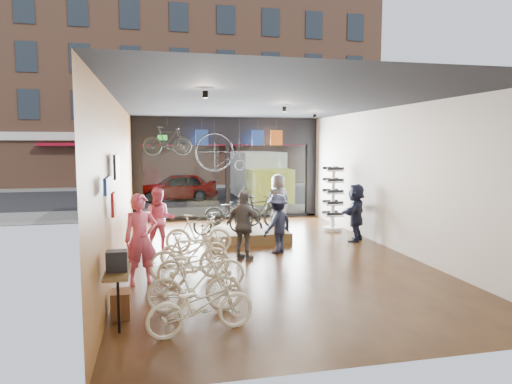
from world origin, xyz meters
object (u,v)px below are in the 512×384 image
object	(u,v)px
sunglasses_rack	(333,198)
display_bike_left	(221,219)
box_truck	(261,176)
floor_bike_2	(201,266)
floor_bike_1	(194,284)
street_car	(177,187)
penny_farthing	(223,153)
customer_3	(278,224)
customer_2	(244,225)
display_bike_mid	(258,213)
floor_bike_4	(194,248)
hung_bike	(167,141)
customer_0	(141,239)
customer_5	(356,212)
customer_1	(160,220)
floor_bike_0	(201,305)
floor_bike_5	(198,234)
floor_bike_3	(190,256)
customer_4	(278,200)
display_bike_right	(233,211)
display_platform	(245,235)

from	to	relation	value
sunglasses_rack	display_bike_left	bearing A→B (deg)	-162.68
box_truck	floor_bike_2	size ratio (longest dim) A/B	3.59
floor_bike_1	sunglasses_rack	distance (m)	8.16
street_car	penny_farthing	xyz separation A→B (m)	(1.25, -7.38, 1.82)
box_truck	customer_3	xyz separation A→B (m)	(-2.10, -10.87, -0.45)
street_car	customer_2	bearing A→B (deg)	4.76
floor_bike_2	customer_2	xyz separation A→B (m)	(1.25, 1.95, 0.41)
display_bike_mid	floor_bike_4	bearing A→B (deg)	115.90
sunglasses_rack	floor_bike_1	bearing A→B (deg)	-129.45
customer_2	hung_bike	distance (m)	5.32
customer_0	customer_2	bearing A→B (deg)	17.20
display_bike_mid	customer_5	bearing A→B (deg)	-130.66
street_car	customer_3	size ratio (longest dim) A/B	2.63
customer_5	customer_1	bearing A→B (deg)	-51.87
customer_0	floor_bike_0	bearing A→B (deg)	-84.41
floor_bike_1	penny_farthing	distance (m)	8.68
customer_3	penny_farthing	xyz separation A→B (m)	(-0.77, 4.48, 1.74)
customer_0	customer_5	distance (m)	6.66
floor_bike_2	hung_bike	world-z (taller)	hung_bike
floor_bike_0	penny_farthing	bearing A→B (deg)	-22.30
floor_bike_5	sunglasses_rack	world-z (taller)	sunglasses_rack
floor_bike_3	customer_3	xyz separation A→B (m)	(2.41, 1.89, 0.25)
customer_4	floor_bike_4	bearing A→B (deg)	39.15
display_bike_right	customer_1	size ratio (longest dim) A/B	1.06
floor_bike_1	customer_2	size ratio (longest dim) A/B	0.94
display_bike_mid	box_truck	bearing A→B (deg)	-37.67
customer_0	hung_bike	world-z (taller)	hung_bike
floor_bike_2	customer_2	world-z (taller)	customer_2
floor_bike_4	customer_1	size ratio (longest dim) A/B	0.94
floor_bike_3	floor_bike_4	xyz separation A→B (m)	(0.18, 1.12, -0.10)
floor_bike_0	sunglasses_rack	size ratio (longest dim) A/B	0.79
customer_3	sunglasses_rack	size ratio (longest dim) A/B	0.72
street_car	floor_bike_5	bearing A→B (deg)	0.02
street_car	display_platform	size ratio (longest dim) A/B	1.67
customer_0	sunglasses_rack	size ratio (longest dim) A/B	0.87
customer_3	customer_4	distance (m)	3.82
customer_5	hung_bike	world-z (taller)	hung_bike
floor_bike_0	penny_farthing	world-z (taller)	penny_farthing
floor_bike_5	hung_bike	world-z (taller)	hung_bike
display_bike_right	floor_bike_2	bearing A→B (deg)	178.23
display_bike_right	sunglasses_rack	bearing A→B (deg)	-72.68
display_bike_mid	customer_3	distance (m)	1.75
floor_bike_1	display_bike_left	bearing A→B (deg)	-8.70
floor_bike_0	customer_4	xyz separation A→B (m)	(3.47, 8.33, 0.46)
floor_bike_0	customer_3	bearing A→B (deg)	-39.65
sunglasses_rack	hung_bike	bearing A→B (deg)	163.22
floor_bike_2	customer_1	distance (m)	3.54
floor_bike_2	floor_bike_5	world-z (taller)	floor_bike_5
floor_bike_2	display_bike_right	world-z (taller)	display_bike_right
street_car	customer_5	xyz separation A→B (m)	(4.63, -10.93, 0.15)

